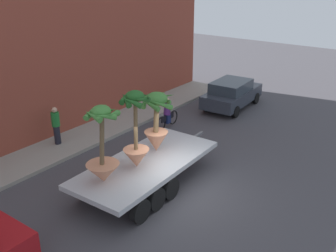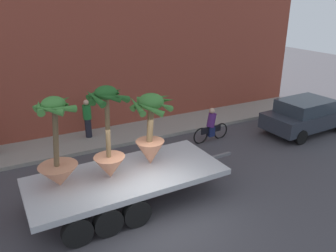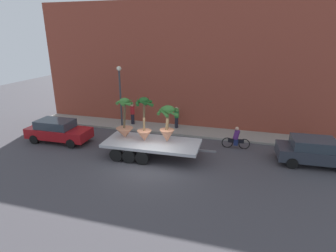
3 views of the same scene
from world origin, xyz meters
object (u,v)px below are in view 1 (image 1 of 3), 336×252
Objects in this scene: cyclist at (167,115)px; parked_car at (232,93)px; potted_palm_middle at (136,136)px; potted_palm_front at (103,155)px; potted_palm_rear at (156,122)px; flatbed_trailer at (143,169)px; pedestrian_far_left at (56,125)px.

parked_car is at bearing -14.31° from cyclist.
potted_palm_middle is 1.42m from potted_palm_front.
flatbed_trailer is at bearing -167.09° from potted_palm_rear.
parked_car is 9.96m from pedestrian_far_left.
flatbed_trailer is 2.02m from potted_palm_front.
pedestrian_far_left reaches higher than cyclist.
flatbed_trailer is 2.49× the size of potted_palm_middle.
potted_palm_front is 0.59× the size of parked_car.
flatbed_trailer is at bearing -152.00° from cyclist.
potted_palm_front reaches higher than pedestrian_far_left.
potted_palm_front is (-1.39, 0.20, -0.22)m from potted_palm_middle.
cyclist is (5.43, 2.73, -1.48)m from potted_palm_middle.
potted_palm_rear is 1.25× the size of cyclist.
parked_car is 2.55× the size of pedestrian_far_left.
cyclist is 5.39m from pedestrian_far_left.
cyclist is at bearing 26.65° from potted_palm_middle.
potted_palm_middle is 1.50× the size of cyclist.
pedestrian_far_left is at bearing 98.17° from potted_palm_rear.
potted_palm_rear is at bearing 9.51° from potted_palm_middle.
cyclist is at bearing 20.28° from potted_palm_front.
parked_car is (11.33, 1.37, -1.10)m from potted_palm_front.
potted_palm_middle reaches higher than pedestrian_far_left.
potted_palm_front reaches higher than flatbed_trailer.
potted_palm_middle is 10.15m from parked_car.
potted_palm_middle is 5.43m from pedestrian_far_left.
potted_palm_front is 1.51× the size of pedestrian_far_left.
potted_palm_rear is (1.17, 0.27, 1.35)m from flatbed_trailer.
cyclist is 4.66m from parked_car.
flatbed_trailer is at bearing -8.18° from potted_palm_front.
potted_palm_rear is 0.53× the size of parked_car.
parked_car is (9.94, 1.58, -1.32)m from potted_palm_middle.
pedestrian_far_left is (2.09, 5.06, -0.88)m from potted_palm_front.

